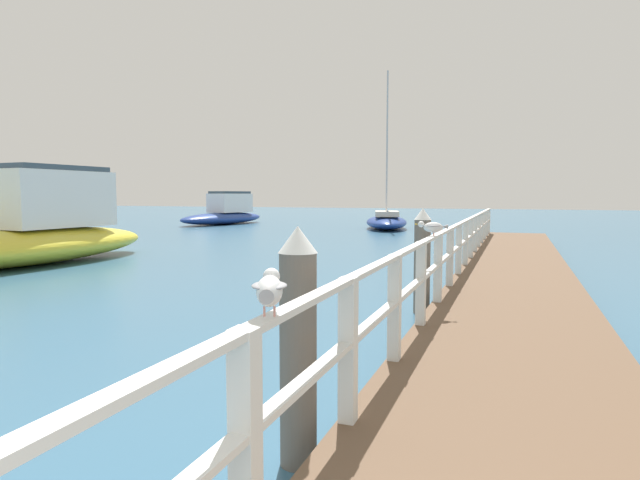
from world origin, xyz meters
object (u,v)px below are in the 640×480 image
(boat_0, at_px, (34,231))
(seagull_foreground, at_px, (269,289))
(dock_piling_far, at_px, (422,260))
(dock_piling_near, at_px, (298,346))
(boat_4, at_px, (386,221))
(seagull_background, at_px, (433,227))
(boat_1, at_px, (225,213))

(boat_0, bearing_deg, seagull_foreground, -34.35)
(dock_piling_far, distance_m, boat_0, 12.29)
(dock_piling_near, relative_size, dock_piling_far, 1.00)
(seagull_foreground, relative_size, boat_4, 0.05)
(seagull_foreground, bearing_deg, dock_piling_near, 84.49)
(seagull_background, bearing_deg, dock_piling_far, -2.92)
(boat_4, bearing_deg, seagull_background, -89.90)
(seagull_foreground, xyz_separation_m, boat_4, (-6.23, 29.10, -1.13))
(seagull_foreground, height_order, seagull_background, same)
(dock_piling_near, bearing_deg, seagull_foreground, -73.40)
(boat_1, distance_m, boat_4, 11.78)
(dock_piling_far, distance_m, boat_1, 29.22)
(seagull_foreground, bearing_deg, dock_piling_far, 71.05)
(dock_piling_near, bearing_deg, dock_piling_far, 90.00)
(boat_1, bearing_deg, seagull_foreground, -49.46)
(dock_piling_near, height_order, seagull_foreground, dock_piling_near)
(dock_piling_far, bearing_deg, boat_0, 167.32)
(seagull_background, bearing_deg, dock_piling_near, 156.94)
(seagull_foreground, xyz_separation_m, seagull_background, (-0.00, 5.44, 0.00))
(dock_piling_far, height_order, boat_4, boat_4)
(dock_piling_far, bearing_deg, seagull_background, -74.95)
(seagull_background, height_order, boat_0, boat_0)
(dock_piling_far, bearing_deg, boat_4, 104.72)
(seagull_background, relative_size, boat_1, 0.06)
(dock_piling_far, height_order, boat_0, boat_0)
(seagull_foreground, relative_size, boat_0, 0.05)
(dock_piling_far, relative_size, boat_0, 0.21)
(dock_piling_far, xyz_separation_m, seagull_background, (0.37, -1.38, 0.67))
(boat_0, bearing_deg, seagull_background, -15.02)
(seagull_foreground, bearing_deg, boat_0, 120.29)
(seagull_foreground, xyz_separation_m, boat_0, (-12.36, 9.52, -0.61))
(dock_piling_near, xyz_separation_m, seagull_foreground, (0.38, -1.26, 0.67))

